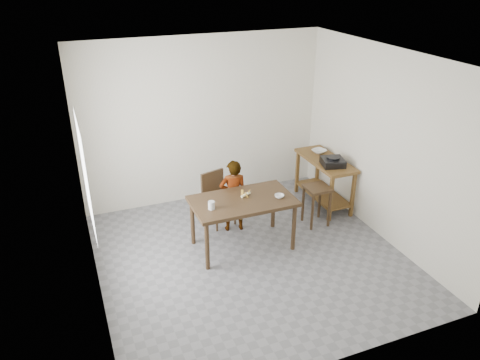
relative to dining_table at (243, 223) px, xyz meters
name	(u,v)px	position (x,y,z in m)	size (l,w,h in m)	color
floor	(251,258)	(0.00, -0.30, -0.40)	(4.00, 4.00, 0.04)	slate
ceiling	(253,56)	(0.00, -0.30, 2.35)	(4.00, 4.00, 0.04)	white
wall_back	(203,120)	(0.00, 1.72, 0.98)	(4.00, 0.04, 2.70)	silver
wall_front	(341,253)	(0.00, -2.32, 0.98)	(4.00, 0.04, 2.70)	silver
wall_left	(84,195)	(-2.02, -0.30, 0.98)	(0.04, 4.00, 2.70)	silver
wall_right	(385,146)	(2.02, -0.30, 0.98)	(0.04, 4.00, 2.70)	silver
window_pane	(85,175)	(-1.97, -0.10, 1.12)	(0.02, 1.10, 1.30)	white
dining_table	(243,223)	(0.00, 0.00, 0.00)	(1.40, 0.80, 0.75)	#382716
prep_counter	(324,182)	(1.72, 0.70, 0.03)	(0.50, 1.20, 0.80)	brown
child	(233,196)	(0.05, 0.48, 0.19)	(0.41, 0.27, 1.13)	white
dining_chair	(219,200)	(-0.09, 0.72, 0.03)	(0.39, 0.39, 0.82)	#382716
stool	(316,205)	(1.28, 0.18, -0.06)	(0.36, 0.36, 0.63)	#382716
glass_tumbler	(211,205)	(-0.48, -0.09, 0.43)	(0.09, 0.09, 0.11)	silver
small_bowl	(279,196)	(0.49, -0.13, 0.40)	(0.13, 0.13, 0.04)	silver
banana	(246,194)	(0.07, 0.07, 0.41)	(0.17, 0.12, 0.06)	gold
serving_bowl	(319,151)	(1.76, 0.97, 0.45)	(0.23, 0.23, 0.06)	silver
gas_burner	(333,162)	(1.69, 0.45, 0.48)	(0.33, 0.33, 0.11)	black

